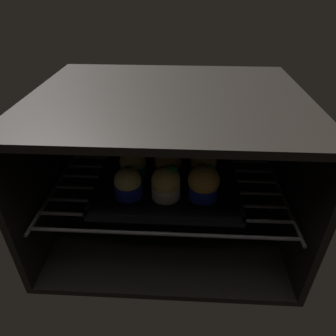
{
  "coord_description": "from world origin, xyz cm",
  "views": [
    {
      "loc": [
        3.28,
        -39.56,
        57.03
      ],
      "look_at": [
        0.0,
        21.64,
        17.08
      ],
      "focal_mm": 32.1,
      "sensor_mm": 36.0,
      "label": 1
    }
  ],
  "objects_px": {
    "muffin_row1_col0": "(133,164)",
    "muffin_row2_col1": "(171,147)",
    "muffin_row0_col2": "(204,183)",
    "muffin_row2_col2": "(203,147)",
    "muffin_row0_col1": "(167,183)",
    "muffin_row0_col0": "(128,183)",
    "muffin_row2_col0": "(139,146)",
    "baking_tray": "(168,176)",
    "muffin_row1_col2": "(203,164)",
    "muffin_row1_col1": "(168,164)"
  },
  "relations": [
    {
      "from": "baking_tray",
      "to": "muffin_row0_col0",
      "type": "bearing_deg",
      "value": -134.65
    },
    {
      "from": "muffin_row1_col0",
      "to": "muffin_row2_col2",
      "type": "bearing_deg",
      "value": 26.25
    },
    {
      "from": "muffin_row0_col0",
      "to": "muffin_row0_col1",
      "type": "xyz_separation_m",
      "value": [
        0.09,
        -0.0,
        0.0
      ]
    },
    {
      "from": "muffin_row0_col1",
      "to": "muffin_row2_col2",
      "type": "relative_size",
      "value": 1.07
    },
    {
      "from": "muffin_row2_col0",
      "to": "muffin_row0_col0",
      "type": "bearing_deg",
      "value": -90.22
    },
    {
      "from": "muffin_row0_col0",
      "to": "muffin_row0_col1",
      "type": "height_order",
      "value": "muffin_row0_col1"
    },
    {
      "from": "muffin_row0_col0",
      "to": "muffin_row0_col2",
      "type": "height_order",
      "value": "muffin_row0_col2"
    },
    {
      "from": "muffin_row2_col1",
      "to": "muffin_row0_col1",
      "type": "bearing_deg",
      "value": -90.5
    },
    {
      "from": "muffin_row1_col1",
      "to": "muffin_row2_col1",
      "type": "distance_m",
      "value": 0.08
    },
    {
      "from": "muffin_row1_col1",
      "to": "muffin_row2_col2",
      "type": "bearing_deg",
      "value": 43.13
    },
    {
      "from": "muffin_row0_col1",
      "to": "muffin_row2_col2",
      "type": "xyz_separation_m",
      "value": [
        0.09,
        0.17,
        -0.0
      ]
    },
    {
      "from": "muffin_row1_col1",
      "to": "muffin_row0_col0",
      "type": "bearing_deg",
      "value": -134.91
    },
    {
      "from": "muffin_row0_col1",
      "to": "baking_tray",
      "type": "bearing_deg",
      "value": 91.34
    },
    {
      "from": "muffin_row2_col0",
      "to": "muffin_row1_col2",
      "type": "bearing_deg",
      "value": -26.97
    },
    {
      "from": "baking_tray",
      "to": "muffin_row0_col2",
      "type": "xyz_separation_m",
      "value": [
        0.08,
        -0.08,
        0.04
      ]
    },
    {
      "from": "muffin_row0_col2",
      "to": "muffin_row2_col0",
      "type": "bearing_deg",
      "value": 134.1
    },
    {
      "from": "muffin_row0_col1",
      "to": "muffin_row1_col2",
      "type": "height_order",
      "value": "muffin_row0_col1"
    },
    {
      "from": "muffin_row2_col2",
      "to": "muffin_row0_col2",
      "type": "bearing_deg",
      "value": -92.01
    },
    {
      "from": "muffin_row2_col1",
      "to": "baking_tray",
      "type": "bearing_deg",
      "value": -92.39
    },
    {
      "from": "muffin_row2_col1",
      "to": "muffin_row0_col0",
      "type": "bearing_deg",
      "value": -117.34
    },
    {
      "from": "muffin_row0_col0",
      "to": "muffin_row2_col2",
      "type": "bearing_deg",
      "value": 44.12
    },
    {
      "from": "muffin_row0_col1",
      "to": "muffin_row0_col2",
      "type": "bearing_deg",
      "value": 1.84
    },
    {
      "from": "muffin_row0_col2",
      "to": "muffin_row2_col0",
      "type": "height_order",
      "value": "muffin_row0_col2"
    },
    {
      "from": "baking_tray",
      "to": "muffin_row2_col0",
      "type": "distance_m",
      "value": 0.12
    },
    {
      "from": "muffin_row1_col1",
      "to": "muffin_row2_col1",
      "type": "bearing_deg",
      "value": 88.4
    },
    {
      "from": "muffin_row2_col2",
      "to": "muffin_row1_col1",
      "type": "bearing_deg",
      "value": -136.87
    },
    {
      "from": "muffin_row2_col1",
      "to": "muffin_row2_col2",
      "type": "bearing_deg",
      "value": -1.64
    },
    {
      "from": "muffin_row2_col2",
      "to": "muffin_row2_col0",
      "type": "bearing_deg",
      "value": 178.21
    },
    {
      "from": "muffin_row2_col0",
      "to": "muffin_row2_col2",
      "type": "relative_size",
      "value": 0.91
    },
    {
      "from": "muffin_row0_col0",
      "to": "muffin_row0_col1",
      "type": "relative_size",
      "value": 0.86
    },
    {
      "from": "muffin_row1_col1",
      "to": "muffin_row2_col0",
      "type": "height_order",
      "value": "muffin_row1_col1"
    },
    {
      "from": "muffin_row2_col2",
      "to": "muffin_row0_col0",
      "type": "bearing_deg",
      "value": -135.88
    },
    {
      "from": "muffin_row1_col0",
      "to": "muffin_row1_col1",
      "type": "height_order",
      "value": "same"
    },
    {
      "from": "baking_tray",
      "to": "muffin_row2_col0",
      "type": "xyz_separation_m",
      "value": [
        -0.08,
        0.09,
        0.04
      ]
    },
    {
      "from": "muffin_row0_col0",
      "to": "baking_tray",
      "type": "bearing_deg",
      "value": 45.35
    },
    {
      "from": "muffin_row0_col2",
      "to": "muffin_row2_col2",
      "type": "xyz_separation_m",
      "value": [
        0.01,
        0.16,
        -0.0
      ]
    },
    {
      "from": "muffin_row0_col1",
      "to": "muffin_row2_col0",
      "type": "bearing_deg",
      "value": 116.21
    },
    {
      "from": "baking_tray",
      "to": "muffin_row1_col0",
      "type": "xyz_separation_m",
      "value": [
        -0.08,
        -0.0,
        0.04
      ]
    },
    {
      "from": "muffin_row1_col0",
      "to": "muffin_row2_col2",
      "type": "relative_size",
      "value": 0.94
    },
    {
      "from": "muffin_row0_col2",
      "to": "muffin_row2_col2",
      "type": "relative_size",
      "value": 1.08
    },
    {
      "from": "muffin_row1_col0",
      "to": "muffin_row1_col2",
      "type": "relative_size",
      "value": 0.95
    },
    {
      "from": "baking_tray",
      "to": "muffin_row0_col1",
      "type": "xyz_separation_m",
      "value": [
        0.0,
        -0.09,
        0.04
      ]
    },
    {
      "from": "muffin_row0_col0",
      "to": "muffin_row2_col1",
      "type": "relative_size",
      "value": 1.02
    },
    {
      "from": "muffin_row1_col1",
      "to": "muffin_row0_col2",
      "type": "bearing_deg",
      "value": -46.05
    },
    {
      "from": "muffin_row2_col0",
      "to": "muffin_row2_col1",
      "type": "relative_size",
      "value": 1.0
    },
    {
      "from": "muffin_row1_col2",
      "to": "muffin_row2_col0",
      "type": "relative_size",
      "value": 1.09
    },
    {
      "from": "muffin_row0_col1",
      "to": "muffin_row2_col2",
      "type": "bearing_deg",
      "value": 62.9
    },
    {
      "from": "muffin_row0_col1",
      "to": "muffin_row2_col1",
      "type": "relative_size",
      "value": 1.18
    },
    {
      "from": "muffin_row1_col0",
      "to": "muffin_row2_col1",
      "type": "height_order",
      "value": "muffin_row1_col0"
    },
    {
      "from": "muffin_row0_col1",
      "to": "muffin_row2_col2",
      "type": "height_order",
      "value": "muffin_row0_col1"
    }
  ]
}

